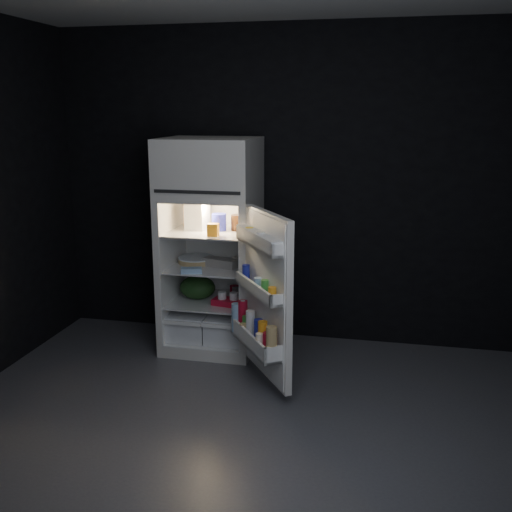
% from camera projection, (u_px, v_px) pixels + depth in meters
% --- Properties ---
extents(floor, '(4.00, 3.40, 0.00)m').
position_uv_depth(floor, '(235.00, 428.00, 3.87)').
color(floor, '#4D4D52').
rests_on(floor, ground).
extents(wall_back, '(4.00, 0.00, 2.70)m').
position_uv_depth(wall_back, '(282.00, 187.00, 5.16)').
color(wall_back, black).
rests_on(wall_back, ground).
extents(wall_front, '(4.00, 0.00, 2.70)m').
position_uv_depth(wall_front, '(102.00, 319.00, 1.94)').
color(wall_front, black).
rests_on(wall_front, ground).
extents(refrigerator, '(0.76, 0.71, 1.78)m').
position_uv_depth(refrigerator, '(212.00, 238.00, 5.00)').
color(refrigerator, silver).
rests_on(refrigerator, ground).
extents(fridge_door, '(0.56, 0.70, 1.22)m').
position_uv_depth(fridge_door, '(263.00, 299.00, 4.30)').
color(fridge_door, silver).
rests_on(fridge_door, ground).
extents(milk_jug, '(0.19, 0.19, 0.24)m').
position_uv_depth(milk_jug, '(197.00, 215.00, 4.97)').
color(milk_jug, white).
rests_on(milk_jug, refrigerator).
extents(mayo_jar, '(0.13, 0.13, 0.14)m').
position_uv_depth(mayo_jar, '(219.00, 222.00, 4.93)').
color(mayo_jar, navy).
rests_on(mayo_jar, refrigerator).
extents(jam_jar, '(0.13, 0.13, 0.13)m').
position_uv_depth(jam_jar, '(237.00, 223.00, 4.94)').
color(jam_jar, black).
rests_on(jam_jar, refrigerator).
extents(amber_bottle, '(0.10, 0.10, 0.22)m').
position_uv_depth(amber_bottle, '(188.00, 214.00, 5.08)').
color(amber_bottle, orange).
rests_on(amber_bottle, refrigerator).
extents(small_carton, '(0.09, 0.07, 0.10)m').
position_uv_depth(small_carton, '(213.00, 230.00, 4.72)').
color(small_carton, orange).
rests_on(small_carton, refrigerator).
extents(egg_carton, '(0.31, 0.19, 0.07)m').
position_uv_depth(egg_carton, '(221.00, 263.00, 4.97)').
color(egg_carton, gray).
rests_on(egg_carton, refrigerator).
extents(pie, '(0.38, 0.38, 0.04)m').
position_uv_depth(pie, '(196.00, 260.00, 5.11)').
color(pie, tan).
rests_on(pie, refrigerator).
extents(flat_package, '(0.19, 0.13, 0.04)m').
position_uv_depth(flat_package, '(191.00, 270.00, 4.79)').
color(flat_package, '#86ABCF').
rests_on(flat_package, refrigerator).
extents(wrapped_pkg, '(0.13, 0.12, 0.05)m').
position_uv_depth(wrapped_pkg, '(240.00, 260.00, 5.11)').
color(wrapped_pkg, beige).
rests_on(wrapped_pkg, refrigerator).
extents(produce_bag, '(0.33, 0.29, 0.20)m').
position_uv_depth(produce_bag, '(198.00, 287.00, 5.10)').
color(produce_bag, '#193815').
rests_on(produce_bag, refrigerator).
extents(yogurt_tray, '(0.29, 0.19, 0.05)m').
position_uv_depth(yogurt_tray, '(229.00, 302.00, 4.95)').
color(yogurt_tray, '#B30F27').
rests_on(yogurt_tray, refrigerator).
extents(small_can_red, '(0.10, 0.10, 0.09)m').
position_uv_depth(small_can_red, '(234.00, 291.00, 5.19)').
color(small_can_red, '#B30F27').
rests_on(small_can_red, refrigerator).
extents(small_can_silver, '(0.07, 0.07, 0.09)m').
position_uv_depth(small_can_silver, '(236.00, 293.00, 5.13)').
color(small_can_silver, silver).
rests_on(small_can_silver, refrigerator).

